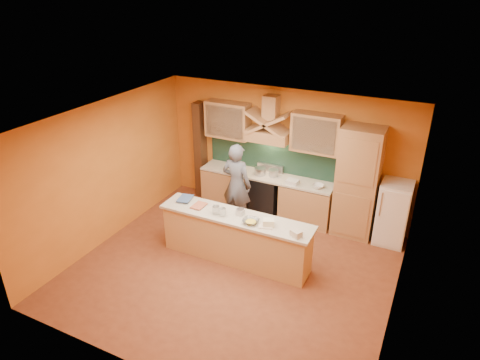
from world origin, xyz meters
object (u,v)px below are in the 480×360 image
at_px(stove, 266,194).
at_px(person, 237,185).
at_px(kitchen_scale, 240,212).
at_px(fridge, 393,213).
at_px(mixing_bowl, 251,221).

distance_m(stove, person, 0.90).
distance_m(stove, kitchen_scale, 1.93).
relative_size(stove, fridge, 0.69).
bearing_deg(mixing_bowl, kitchen_scale, 148.53).
height_order(person, kitchen_scale, person).
distance_m(fridge, mixing_bowl, 2.96).
bearing_deg(kitchen_scale, person, 125.67).
xyz_separation_m(person, mixing_bowl, (0.94, -1.33, 0.08)).
distance_m(stove, mixing_bowl, 2.16).
xyz_separation_m(stove, kitchen_scale, (0.26, -1.84, 0.55)).
distance_m(fridge, person, 3.17).
xyz_separation_m(fridge, kitchen_scale, (-2.44, -1.84, 0.35)).
xyz_separation_m(stove, person, (-0.39, -0.68, 0.45)).
bearing_deg(stove, mixing_bowl, -74.60).
height_order(stove, person, person).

